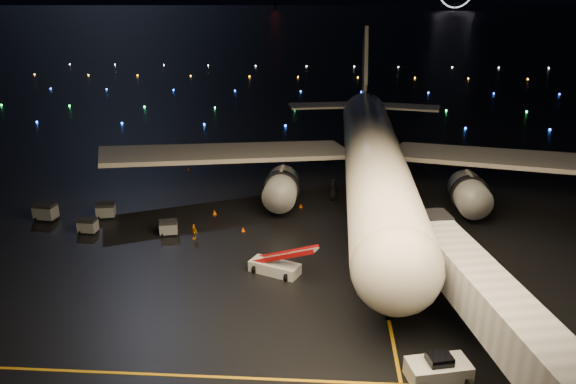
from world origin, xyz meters
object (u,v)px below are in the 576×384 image
at_px(airliner, 373,120).
at_px(baggage_cart_1, 88,226).
at_px(belt_loader, 275,257).
at_px(baggage_cart_3, 46,212).
at_px(baggage_cart_0, 169,228).
at_px(baggage_cart_2, 106,210).
at_px(pushback_tug, 439,367).
at_px(crew_c, 194,232).

distance_m(airliner, baggage_cart_1, 34.14).
bearing_deg(airliner, baggage_cart_1, -154.09).
distance_m(belt_loader, baggage_cart_3, 28.17).
bearing_deg(baggage_cart_3, airliner, 23.59).
xyz_separation_m(belt_loader, baggage_cart_0, (-11.62, 7.62, -0.83)).
bearing_deg(airliner, baggage_cart_3, -162.21).
relative_size(belt_loader, baggage_cart_2, 3.39).
distance_m(belt_loader, baggage_cart_0, 13.92).
distance_m(airliner, pushback_tug, 36.29).
xyz_separation_m(pushback_tug, baggage_cart_2, (-31.50, 25.63, -0.12)).
bearing_deg(pushback_tug, baggage_cart_1, 132.72).
xyz_separation_m(crew_c, baggage_cart_3, (-17.30, 4.00, 0.15)).
distance_m(baggage_cart_1, baggage_cart_3, 6.73).
bearing_deg(airliner, baggage_cart_0, -146.24).
relative_size(belt_loader, baggage_cart_3, 2.95).
relative_size(baggage_cart_1, baggage_cart_2, 0.93).
bearing_deg(pushback_tug, belt_loader, 116.90).
bearing_deg(crew_c, airliner, 74.41).
relative_size(airliner, baggage_cart_0, 36.28).
xyz_separation_m(airliner, crew_c, (-18.72, -14.72, -8.43)).
relative_size(baggage_cart_1, baggage_cart_3, 0.81).
bearing_deg(baggage_cart_0, belt_loader, -45.95).
xyz_separation_m(pushback_tug, baggage_cart_3, (-37.80, 24.56, 0.00)).
xyz_separation_m(airliner, baggage_cart_0, (-21.57, -13.77, -8.46)).
bearing_deg(belt_loader, airliner, 88.50).
bearing_deg(baggage_cart_1, baggage_cart_2, 89.03).
height_order(crew_c, baggage_cart_2, baggage_cart_2).
distance_m(airliner, baggage_cart_0, 26.96).
distance_m(baggage_cart_2, baggage_cart_3, 6.39).
bearing_deg(pushback_tug, baggage_cart_3, 133.71).
distance_m(airliner, baggage_cart_2, 32.36).
distance_m(airliner, crew_c, 25.26).
relative_size(belt_loader, baggage_cart_1, 3.63).
xyz_separation_m(pushback_tug, belt_loader, (-11.74, 13.90, 0.65)).
relative_size(crew_c, baggage_cart_2, 0.82).
height_order(airliner, belt_loader, airliner).
xyz_separation_m(baggage_cart_1, baggage_cart_3, (-5.97, 3.09, 0.18)).
height_order(pushback_tug, crew_c, pushback_tug).
distance_m(crew_c, baggage_cart_1, 11.37).
xyz_separation_m(baggage_cart_0, baggage_cart_2, (-8.15, 4.11, 0.06)).
distance_m(baggage_cart_0, baggage_cart_2, 9.13).
height_order(belt_loader, baggage_cart_2, belt_loader).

